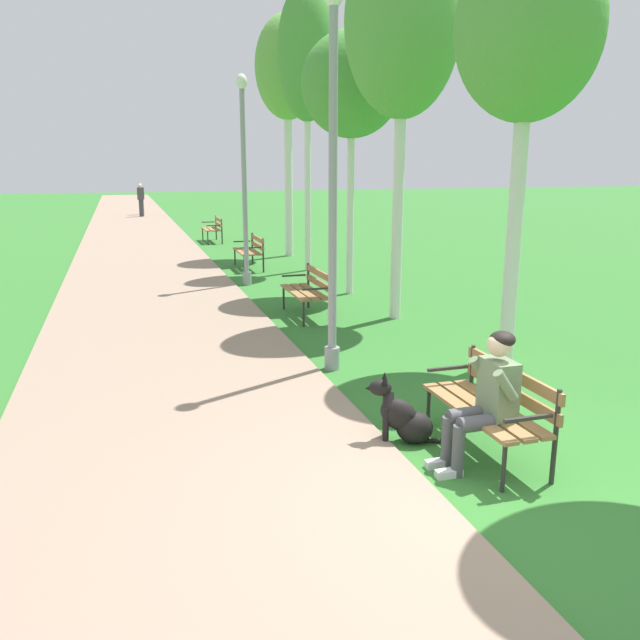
# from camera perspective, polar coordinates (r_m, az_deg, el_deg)

# --- Properties ---
(ground_plane) EXTENTS (120.00, 120.00, 0.00)m
(ground_plane) POSITION_cam_1_polar(r_m,az_deg,el_deg) (5.56, 15.36, -15.40)
(ground_plane) COLOR #33752D
(paved_path) EXTENTS (3.70, 60.00, 0.04)m
(paved_path) POSITION_cam_1_polar(r_m,az_deg,el_deg) (28.18, -16.16, 7.81)
(paved_path) COLOR gray
(paved_path) RESTS_ON ground
(park_bench_near) EXTENTS (0.55, 1.50, 0.85)m
(park_bench_near) POSITION_cam_1_polar(r_m,az_deg,el_deg) (6.21, 15.02, -6.99)
(park_bench_near) COLOR olive
(park_bench_near) RESTS_ON ground
(park_bench_mid) EXTENTS (0.55, 1.50, 0.85)m
(park_bench_mid) POSITION_cam_1_polar(r_m,az_deg,el_deg) (11.38, -0.96, 2.84)
(park_bench_mid) COLOR olive
(park_bench_mid) RESTS_ON ground
(park_bench_far) EXTENTS (0.55, 1.50, 0.85)m
(park_bench_far) POSITION_cam_1_polar(r_m,az_deg,el_deg) (16.78, -6.17, 6.29)
(park_bench_far) COLOR olive
(park_bench_far) RESTS_ON ground
(park_bench_furthest) EXTENTS (0.55, 1.50, 0.85)m
(park_bench_furthest) POSITION_cam_1_polar(r_m,az_deg,el_deg) (22.76, -9.42, 8.12)
(park_bench_furthest) COLOR olive
(park_bench_furthest) RESTS_ON ground
(person_seated_on_near_bench) EXTENTS (0.74, 0.49, 1.25)m
(person_seated_on_near_bench) POSITION_cam_1_polar(r_m,az_deg,el_deg) (5.87, 14.56, -6.44)
(person_seated_on_near_bench) COLOR #4C4C51
(person_seated_on_near_bench) RESTS_ON ground
(dog_black) EXTENTS (0.80, 0.44, 0.71)m
(dog_black) POSITION_cam_1_polar(r_m,az_deg,el_deg) (6.37, 7.45, -8.56)
(dog_black) COLOR black
(dog_black) RESTS_ON ground
(lamp_post_near) EXTENTS (0.24, 0.24, 4.75)m
(lamp_post_near) POSITION_cam_1_polar(r_m,az_deg,el_deg) (8.16, 1.15, 12.25)
(lamp_post_near) COLOR gray
(lamp_post_near) RESTS_ON ground
(lamp_post_mid) EXTENTS (0.24, 0.24, 4.48)m
(lamp_post_mid) POSITION_cam_1_polar(r_m,az_deg,el_deg) (14.34, -6.73, 12.25)
(lamp_post_mid) COLOR gray
(lamp_post_mid) RESTS_ON ground
(birch_tree_second) EXTENTS (1.82, 1.76, 5.38)m
(birch_tree_second) POSITION_cam_1_polar(r_m,az_deg,el_deg) (8.96, 17.99, 23.09)
(birch_tree_second) COLOR silver
(birch_tree_second) RESTS_ON ground
(birch_tree_third) EXTENTS (1.90, 1.73, 6.34)m
(birch_tree_third) POSITION_cam_1_polar(r_m,az_deg,el_deg) (11.36, 7.37, 24.52)
(birch_tree_third) COLOR silver
(birch_tree_third) RESTS_ON ground
(birch_tree_fourth) EXTENTS (1.99, 1.82, 5.17)m
(birch_tree_fourth) POSITION_cam_1_polar(r_m,az_deg,el_deg) (13.36, 2.82, 20.03)
(birch_tree_fourth) COLOR silver
(birch_tree_fourth) RESTS_ON ground
(birch_tree_fifth) EXTENTS (1.43, 1.28, 6.77)m
(birch_tree_fifth) POSITION_cam_1_polar(r_m,az_deg,el_deg) (16.46, -1.15, 22.41)
(birch_tree_fifth) COLOR silver
(birch_tree_fifth) RESTS_ON ground
(birch_tree_sixth) EXTENTS (1.81, 1.72, 6.66)m
(birch_tree_sixth) POSITION_cam_1_polar(r_m,az_deg,el_deg) (19.13, -2.91, 21.26)
(birch_tree_sixth) COLOR silver
(birch_tree_sixth) RESTS_ON ground
(pedestrian_distant) EXTENTS (0.32, 0.22, 1.65)m
(pedestrian_distant) POSITION_cam_1_polar(r_m,az_deg,el_deg) (34.09, -15.59, 10.17)
(pedestrian_distant) COLOR #383842
(pedestrian_distant) RESTS_ON ground
(pedestrian_further_distant) EXTENTS (0.32, 0.22, 1.65)m
(pedestrian_further_distant) POSITION_cam_1_polar(r_m,az_deg,el_deg) (35.41, -15.56, 10.28)
(pedestrian_further_distant) COLOR #383842
(pedestrian_further_distant) RESTS_ON ground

